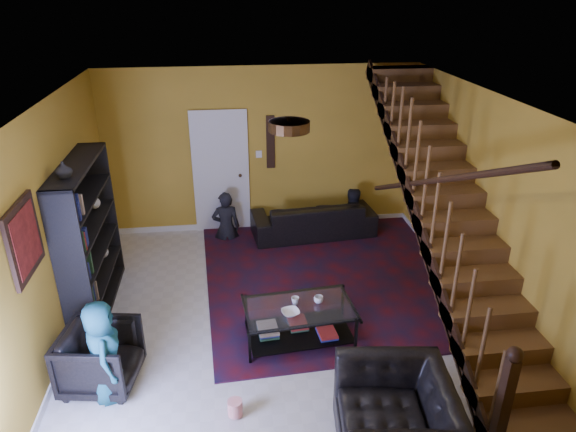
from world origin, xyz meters
The scene contains 21 objects.
floor centered at (0.00, 0.00, 0.00)m, with size 5.50×5.50×0.00m, color beige.
room centered at (-1.33, 1.33, 0.05)m, with size 5.50×5.50×5.50m.
staircase centered at (2.12, 0.00, 1.40)m, with size 0.95×5.02×3.18m.
bookshelf centered at (-2.40, 0.60, 0.96)m, with size 0.35×1.80×2.00m.
door centered at (-0.70, 2.73, 1.02)m, with size 0.82×0.05×2.05m, color silver.
framed_picture centered at (-2.57, -0.90, 1.75)m, with size 0.04×0.74×0.74m, color maroon.
wall_hanging centered at (0.15, 2.73, 1.55)m, with size 0.14×0.03×0.90m, color black.
ceiling_fixture centered at (0.00, -0.80, 2.74)m, with size 0.40×0.40×0.10m, color #3F2814.
rug centered at (0.93, 1.10, 0.01)m, with size 3.81×4.35×0.02m, color #400B12.
sofa centered at (0.82, 2.30, 0.30)m, with size 2.07×0.81×0.60m, color black.
armchair_left centered at (-2.05, -0.99, 0.35)m, with size 0.74×0.76×0.69m, color black.
armchair_right centered at (0.78, -2.25, 0.38)m, with size 1.16×1.01×0.75m, color black.
person_adult_a centered at (-0.66, 2.35, 0.20)m, with size 0.47×0.31×1.29m, color black.
person_adult_b centered at (1.50, 2.35, 0.17)m, with size 0.60×0.47×1.24m, color black.
person_child centered at (-1.95, -1.19, 0.58)m, with size 0.56×0.37×1.15m, color navy.
coffee_table centered at (0.15, -0.54, 0.29)m, with size 1.35×0.86×0.49m.
cup_a centered at (0.40, -0.48, 0.53)m, with size 0.11×0.11×0.09m, color #999999.
cup_b centered at (0.12, -0.47, 0.53)m, with size 0.09×0.09×0.09m, color #999999.
bowl centered at (0.03, -0.68, 0.52)m, with size 0.20×0.20×0.05m, color #999999.
vase centered at (-2.41, 0.10, 2.10)m, with size 0.18×0.18×0.19m, color #999999.
popcorn_bucket centered at (-0.66, -1.64, 0.11)m, with size 0.15×0.15×0.17m, color red.
Camera 1 is at (-0.63, -5.55, 3.99)m, focal length 32.00 mm.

